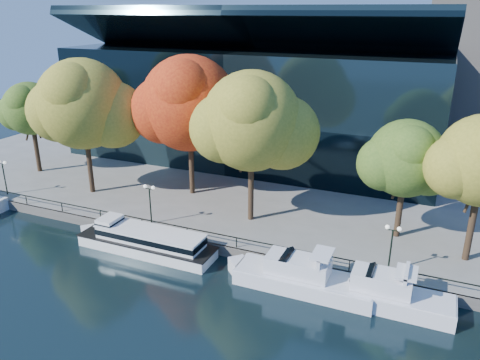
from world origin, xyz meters
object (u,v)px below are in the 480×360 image
at_px(tour_boat, 143,239).
at_px(lamp_2, 392,238).
at_px(tree_4, 407,160).
at_px(cruiser_near, 298,276).
at_px(tree_1, 84,106).
at_px(tree_2, 191,106).
at_px(cruiser_far, 381,292).
at_px(lamp_1, 150,195).
at_px(tree_3, 253,124).
at_px(lamp_0, 3,170).
at_px(tree_0, 31,110).

height_order(tour_boat, lamp_2, lamp_2).
bearing_deg(tree_4, cruiser_near, -121.80).
height_order(tree_1, tree_2, tree_2).
height_order(cruiser_far, lamp_1, lamp_1).
relative_size(tree_1, lamp_1, 3.77).
relative_size(tree_4, lamp_1, 2.75).
distance_m(tree_3, lamp_1, 12.21).
bearing_deg(tree_4, lamp_0, -170.95).
distance_m(tour_boat, tree_3, 14.81).
relative_size(lamp_1, lamp_2, 1.00).
bearing_deg(tree_0, lamp_0, -70.48).
relative_size(tree_0, tree_1, 0.76).
height_order(tour_boat, tree_0, tree_0).
distance_m(cruiser_far, tree_1, 35.82).
bearing_deg(lamp_1, lamp_2, 0.00).
distance_m(tree_1, lamp_2, 34.59).
relative_size(tour_boat, lamp_0, 3.60).
distance_m(tree_0, lamp_2, 45.86).
height_order(tree_3, lamp_2, tree_3).
distance_m(tree_0, lamp_1, 24.06).
bearing_deg(tree_4, tree_0, 178.85).
distance_m(cruiser_far, lamp_0, 42.36).
bearing_deg(tree_4, lamp_1, -163.52).
bearing_deg(lamp_2, tree_2, 158.96).
bearing_deg(lamp_2, lamp_1, 180.00).
distance_m(lamp_0, lamp_1, 19.52).
distance_m(tree_1, lamp_0, 12.02).
bearing_deg(tree_0, cruiser_near, -16.58).
relative_size(tree_3, lamp_2, 3.69).
bearing_deg(tree_2, cruiser_near, -37.68).
height_order(cruiser_near, tree_1, tree_1).
relative_size(tour_boat, cruiser_far, 1.35).
bearing_deg(tree_3, lamp_2, -19.00).
distance_m(tree_2, tree_3, 9.73).
distance_m(tree_2, lamp_2, 25.36).
bearing_deg(cruiser_far, tree_4, 88.95).
bearing_deg(tree_0, lamp_2, -9.65).
xyz_separation_m(tree_1, lamp_0, (-8.65, -4.47, -7.06)).
distance_m(tree_0, tree_1, 11.95).
xyz_separation_m(tree_0, tree_1, (11.36, -3.17, 1.93)).
bearing_deg(lamp_2, cruiser_near, -149.45).
distance_m(tree_4, lamp_1, 24.17).
height_order(tree_1, tree_3, tree_1).
xyz_separation_m(cruiser_far, lamp_1, (-22.58, 3.58, 2.87)).
relative_size(tree_2, tree_4, 1.41).
relative_size(tree_3, lamp_0, 3.69).
bearing_deg(cruiser_near, lamp_2, 30.55).
height_order(tree_2, lamp_1, tree_2).
relative_size(lamp_0, lamp_2, 1.00).
bearing_deg(cruiser_near, lamp_1, 166.79).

